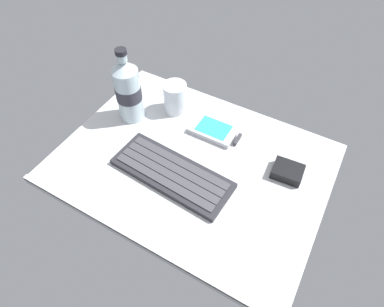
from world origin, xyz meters
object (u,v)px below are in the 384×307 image
Objects in this scene: water_bottle at (128,90)px; charger_block at (287,171)px; juice_cup at (175,99)px; keyboard at (172,173)px; handheld_device at (216,131)px.

water_bottle is 2.97× the size of charger_block.
juice_cup is 35.32cm from charger_block.
charger_block is at bearing -10.47° from juice_cup.
keyboard is at bearing -60.83° from juice_cup.
keyboard is at bearing -30.57° from water_bottle.
keyboard is 3.49× the size of juice_cup.
juice_cup reaches higher than handheld_device.
juice_cup is (-11.14, 19.96, 3.10)cm from keyboard.
water_bottle is (-22.76, -5.62, 8.28)cm from handheld_device.
keyboard is 17.68cm from handheld_device.
handheld_device is (2.70, 17.47, -0.08)cm from keyboard.
water_bottle reaches higher than handheld_device.
handheld_device is at bearing -10.20° from juice_cup.
handheld_device is at bearing 13.87° from water_bottle.
charger_block is at bearing -10.65° from handheld_device.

